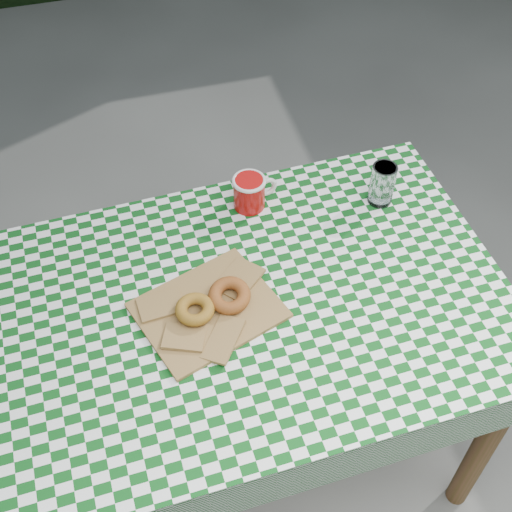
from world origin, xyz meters
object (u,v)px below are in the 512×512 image
at_px(drinking_glass, 382,184).
at_px(table, 251,385).
at_px(coffee_mug, 249,193).
at_px(paper_bag, 208,309).

bearing_deg(drinking_glass, table, -150.74).
xyz_separation_m(table, coffee_mug, (0.08, 0.31, 0.43)).
height_order(paper_bag, drinking_glass, drinking_glass).
bearing_deg(paper_bag, table, 0.37).
distance_m(table, paper_bag, 0.40).
bearing_deg(paper_bag, drinking_glass, 24.39).
distance_m(paper_bag, drinking_glass, 0.57).
xyz_separation_m(paper_bag, drinking_glass, (0.52, 0.23, 0.05)).
distance_m(table, drinking_glass, 0.65).
height_order(paper_bag, coffee_mug, coffee_mug).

